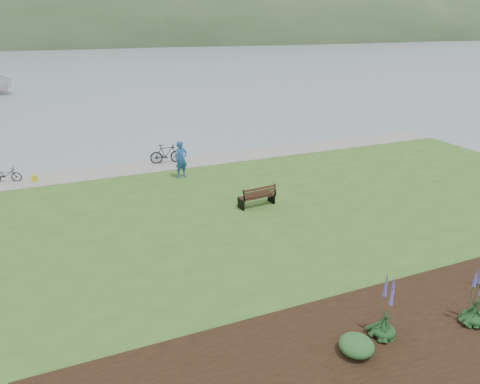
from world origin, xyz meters
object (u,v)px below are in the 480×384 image
object	(u,v)px
sailboat	(3,93)
bicycle_a	(6,175)
park_bench	(258,196)
person	(181,156)

from	to	relation	value
sailboat	bicycle_a	bearing A→B (deg)	-104.38
park_bench	bicycle_a	bearing A→B (deg)	138.20
person	bicycle_a	bearing A→B (deg)	143.74
sailboat	park_bench	bearing A→B (deg)	-92.13
person	bicycle_a	distance (m)	8.98
person	park_bench	bearing A→B (deg)	-86.31
park_bench	bicycle_a	world-z (taller)	park_bench
bicycle_a	sailboat	world-z (taller)	sailboat
bicycle_a	park_bench	bearing A→B (deg)	-113.03
bicycle_a	sailboat	distance (m)	36.73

